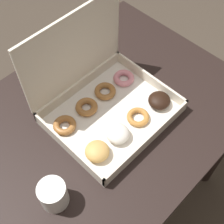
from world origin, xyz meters
TOP-DOWN VIEW (x-y plane):
  - ground_plane at (0.00, 0.00)m, footprint 8.00×8.00m
  - dining_table at (0.00, 0.00)m, footprint 0.99×0.71m
  - donut_box at (0.04, 0.01)m, footprint 0.37×0.32m
  - coffee_mug at (-0.26, -0.11)m, footprint 0.07×0.07m

SIDE VIEW (x-z plane):
  - ground_plane at x=0.00m, z-range 0.00..0.00m
  - dining_table at x=0.00m, z-range 0.24..0.96m
  - coffee_mug at x=-0.26m, z-range 0.72..0.80m
  - donut_box at x=0.04m, z-range 0.62..0.93m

